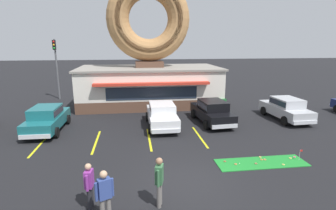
# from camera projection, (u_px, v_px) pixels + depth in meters

# --- Properties ---
(ground_plane) EXTENTS (160.00, 160.00, 0.00)m
(ground_plane) POSITION_uv_depth(u_px,v_px,m) (188.00, 182.00, 10.52)
(ground_plane) COLOR black
(donut_shop_building) EXTENTS (12.30, 6.75, 10.96)m
(donut_shop_building) POSITION_uv_depth(u_px,v_px,m) (149.00, 63.00, 23.01)
(donut_shop_building) COLOR brown
(donut_shop_building) RESTS_ON ground
(putting_mat) EXTENTS (4.20, 1.26, 0.03)m
(putting_mat) POSITION_uv_depth(u_px,v_px,m) (261.00, 163.00, 12.15)
(putting_mat) COLOR #1E842D
(putting_mat) RESTS_ON ground
(mini_donut_near_left) EXTENTS (0.13, 0.13, 0.04)m
(mini_donut_near_left) POSITION_uv_depth(u_px,v_px,m) (225.00, 161.00, 12.21)
(mini_donut_near_left) COLOR brown
(mini_donut_near_left) RESTS_ON putting_mat
(mini_donut_near_right) EXTENTS (0.13, 0.13, 0.04)m
(mini_donut_near_right) POSITION_uv_depth(u_px,v_px,m) (295.00, 157.00, 12.69)
(mini_donut_near_right) COLOR #D8667F
(mini_donut_near_right) RESTS_ON putting_mat
(mini_donut_mid_left) EXTENTS (0.13, 0.13, 0.04)m
(mini_donut_mid_left) POSITION_uv_depth(u_px,v_px,m) (260.00, 157.00, 12.68)
(mini_donut_mid_left) COLOR #E5C666
(mini_donut_mid_left) RESTS_ON putting_mat
(mini_donut_mid_centre) EXTENTS (0.13, 0.13, 0.04)m
(mini_donut_mid_centre) POSITION_uv_depth(u_px,v_px,m) (236.00, 164.00, 11.94)
(mini_donut_mid_centre) COLOR #D17F47
(mini_donut_mid_centre) RESTS_ON putting_mat
(mini_donut_mid_right) EXTENTS (0.13, 0.13, 0.04)m
(mini_donut_mid_right) POSITION_uv_depth(u_px,v_px,m) (283.00, 165.00, 11.90)
(mini_donut_mid_right) COLOR #E5C666
(mini_donut_mid_right) RESTS_ON putting_mat
(mini_donut_far_left) EXTENTS (0.13, 0.13, 0.04)m
(mini_donut_far_left) POSITION_uv_depth(u_px,v_px,m) (256.00, 163.00, 12.00)
(mini_donut_far_left) COLOR #A5724C
(mini_donut_far_left) RESTS_ON putting_mat
(mini_donut_far_centre) EXTENTS (0.13, 0.13, 0.04)m
(mini_donut_far_centre) POSITION_uv_depth(u_px,v_px,m) (290.00, 158.00, 12.56)
(mini_donut_far_centre) COLOR #E5C666
(mini_donut_far_centre) RESTS_ON putting_mat
(mini_donut_far_right) EXTENTS (0.13, 0.13, 0.04)m
(mini_donut_far_right) POSITION_uv_depth(u_px,v_px,m) (261.00, 160.00, 12.41)
(mini_donut_far_right) COLOR #D17F47
(mini_donut_far_right) RESTS_ON putting_mat
(mini_donut_extra) EXTENTS (0.13, 0.13, 0.04)m
(mini_donut_extra) POSITION_uv_depth(u_px,v_px,m) (265.00, 160.00, 12.41)
(mini_donut_extra) COLOR #D17F47
(mini_donut_extra) RESTS_ON putting_mat
(golf_ball) EXTENTS (0.04, 0.04, 0.04)m
(golf_ball) POSITION_uv_depth(u_px,v_px,m) (239.00, 164.00, 11.98)
(golf_ball) COLOR white
(golf_ball) RESTS_ON putting_mat
(putting_flag_pin) EXTENTS (0.13, 0.01, 0.55)m
(putting_flag_pin) POSITION_uv_depth(u_px,v_px,m) (301.00, 153.00, 12.24)
(putting_flag_pin) COLOR silver
(putting_flag_pin) RESTS_ON putting_mat
(car_white) EXTENTS (1.99, 4.57, 1.60)m
(car_white) POSITION_uv_depth(u_px,v_px,m) (162.00, 114.00, 17.24)
(car_white) COLOR silver
(car_white) RESTS_ON ground
(car_silver) EXTENTS (2.09, 4.61, 1.60)m
(car_silver) POSITION_uv_depth(u_px,v_px,m) (286.00, 108.00, 18.89)
(car_silver) COLOR #B2B5BA
(car_silver) RESTS_ON ground
(car_black) EXTENTS (2.22, 4.67, 1.60)m
(car_black) POSITION_uv_depth(u_px,v_px,m) (212.00, 111.00, 18.09)
(car_black) COLOR black
(car_black) RESTS_ON ground
(car_teal) EXTENTS (2.03, 4.59, 1.60)m
(car_teal) POSITION_uv_depth(u_px,v_px,m) (47.00, 118.00, 16.35)
(car_teal) COLOR #196066
(car_teal) RESTS_ON ground
(pedestrian_blue_sweater_man) EXTENTS (0.55, 0.38, 1.77)m
(pedestrian_blue_sweater_man) POSITION_uv_depth(u_px,v_px,m) (105.00, 194.00, 7.89)
(pedestrian_blue_sweater_man) COLOR slate
(pedestrian_blue_sweater_man) RESTS_ON ground
(pedestrian_hooded_kid) EXTENTS (0.33, 0.58, 1.77)m
(pedestrian_hooded_kid) POSITION_uv_depth(u_px,v_px,m) (159.00, 179.00, 8.75)
(pedestrian_hooded_kid) COLOR slate
(pedestrian_hooded_kid) RESTS_ON ground
(pedestrian_leather_jacket_man) EXTENTS (0.28, 0.59, 1.62)m
(pedestrian_leather_jacket_man) POSITION_uv_depth(u_px,v_px,m) (89.00, 184.00, 8.65)
(pedestrian_leather_jacket_man) COLOR #232328
(pedestrian_leather_jacket_man) RESTS_ON ground
(trash_bin) EXTENTS (0.57, 0.57, 0.97)m
(trash_bin) POSITION_uv_depth(u_px,v_px,m) (223.00, 104.00, 21.54)
(trash_bin) COLOR #1E662D
(trash_bin) RESTS_ON ground
(traffic_light_pole) EXTENTS (0.28, 0.47, 5.80)m
(traffic_light_pole) POSITION_uv_depth(u_px,v_px,m) (56.00, 61.00, 25.16)
(traffic_light_pole) COLOR #595B60
(traffic_light_pole) RESTS_ON ground
(parking_stripe_far_left) EXTENTS (0.12, 3.60, 0.01)m
(parking_stripe_far_left) POSITION_uv_depth(u_px,v_px,m) (40.00, 144.00, 14.39)
(parking_stripe_far_left) COLOR yellow
(parking_stripe_far_left) RESTS_ON ground
(parking_stripe_left) EXTENTS (0.12, 3.60, 0.01)m
(parking_stripe_left) POSITION_uv_depth(u_px,v_px,m) (96.00, 142.00, 14.78)
(parking_stripe_left) COLOR yellow
(parking_stripe_left) RESTS_ON ground
(parking_stripe_mid_left) EXTENTS (0.12, 3.60, 0.01)m
(parking_stripe_mid_left) POSITION_uv_depth(u_px,v_px,m) (149.00, 139.00, 15.17)
(parking_stripe_mid_left) COLOR yellow
(parking_stripe_mid_left) RESTS_ON ground
(parking_stripe_centre) EXTENTS (0.12, 3.60, 0.01)m
(parking_stripe_centre) POSITION_uv_depth(u_px,v_px,m) (200.00, 137.00, 15.57)
(parking_stripe_centre) COLOR yellow
(parking_stripe_centre) RESTS_ON ground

